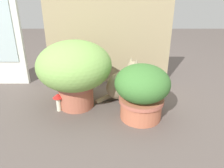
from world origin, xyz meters
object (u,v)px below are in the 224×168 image
Objects in this scene: cat at (123,83)px; mushroom_ornament_red at (58,99)px; grass_planter at (74,69)px; leafy_planter at (141,90)px.

mushroom_ornament_red is at bearing -157.18° from cat.
leafy_planter is (0.45, -0.15, -0.09)m from grass_planter.
leafy_planter is at bearing -8.30° from mushroom_ornament_red.
cat is (-0.10, 0.28, -0.08)m from leafy_planter.
leafy_planter reaches higher than cat.
leafy_planter is at bearing -19.01° from grass_planter.
cat is 2.80× the size of mushroom_ornament_red.
leafy_planter is 0.31m from cat.
grass_planter is at bearing -160.50° from cat.
leafy_planter reaches higher than mushroom_ornament_red.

